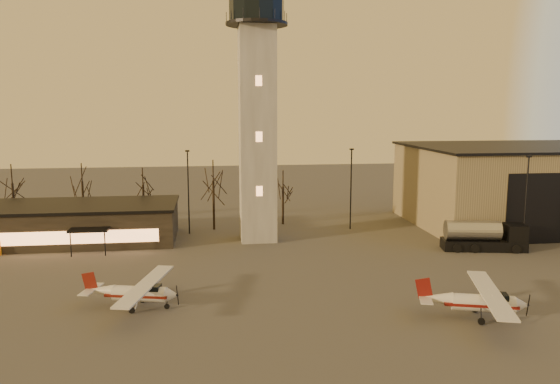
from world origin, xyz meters
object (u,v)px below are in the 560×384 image
terminal (64,223)px  fuel_truck (483,238)px  cessna_front (485,306)px  control_tower (257,97)px  hangar (531,185)px  cessna_rear (142,296)px

terminal → fuel_truck: (45.57, -9.69, -0.89)m
cessna_front → fuel_truck: bearing=79.0°
control_tower → terminal: (-21.99, 1.98, -14.17)m
hangar → terminal: hangar is taller
control_tower → fuel_truck: size_ratio=3.63×
cessna_rear → fuel_truck: (34.36, 12.75, 0.33)m
cessna_front → cessna_rear: (-24.93, 5.42, -0.05)m
control_tower → terminal: control_tower is taller
cessna_rear → fuel_truck: fuel_truck is taller
hangar → cessna_rear: 52.96m
control_tower → fuel_truck: (23.57, -7.71, -15.06)m
hangar → cessna_rear: size_ratio=3.07×
terminal → cessna_front: size_ratio=2.42×
hangar → cessna_front: size_ratio=2.92×
control_tower → cessna_front: bearing=-61.3°
control_tower → fuel_truck: 29.02m
control_tower → cessna_front: size_ratio=3.11×
terminal → cessna_rear: (11.21, -22.45, -1.22)m
terminal → cessna_front: (36.14, -27.87, -1.16)m
cessna_rear → control_tower: bearing=75.7°
cessna_front → fuel_truck: fuel_truck is taller
control_tower → cessna_front: control_tower is taller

